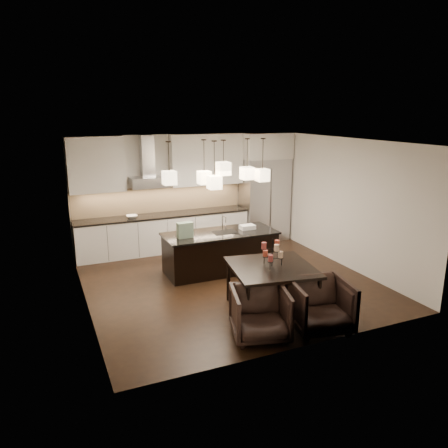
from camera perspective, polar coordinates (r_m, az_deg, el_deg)
name	(u,v)px	position (r m, az deg, el deg)	size (l,w,h in m)	color
floor	(228,282)	(8.93, 0.52, -7.52)	(5.50, 5.50, 0.02)	black
ceiling	(228,141)	(8.28, 0.56, 10.85)	(5.50, 5.50, 0.02)	white
wall_back	(183,191)	(11.02, -5.32, 4.36)	(5.50, 0.02, 2.80)	silver
wall_front	(309,256)	(6.17, 11.03, -4.16)	(5.50, 0.02, 2.80)	silver
wall_left	(80,229)	(7.82, -18.27, -0.61)	(0.02, 5.50, 2.80)	silver
wall_right	(343,202)	(9.92, 15.29, 2.74)	(0.02, 5.50, 2.80)	silver
refrigerator	(264,199)	(11.56, 5.27, 3.21)	(1.20, 0.72, 2.15)	#B7B7BA
fridge_panel	(265,146)	(11.37, 5.43, 10.14)	(1.26, 0.72, 0.65)	silver
lower_cabinets	(164,233)	(10.75, -7.81, -1.23)	(4.21, 0.62, 0.88)	silver
countertop	(164,215)	(10.64, -7.89, 1.16)	(4.21, 0.66, 0.04)	black
backsplash	(160,199)	(10.85, -8.39, 3.22)	(4.21, 0.02, 0.63)	tan
upper_cab_left	(96,165)	(10.27, -16.39, 7.45)	(1.25, 0.35, 1.25)	silver
upper_cab_right	(206,159)	(10.92, -2.31, 8.43)	(1.86, 0.35, 1.25)	silver
hood_canopy	(149,182)	(10.45, -9.71, 5.43)	(0.90, 0.52, 0.24)	#B7B7BA
hood_chimney	(147,156)	(10.48, -10.00, 8.75)	(0.30, 0.28, 0.96)	#B7B7BA
fruit_bowl	(132,217)	(10.41, -11.94, 0.96)	(0.26, 0.26, 0.06)	silver
island_body	(220,253)	(9.34, -0.50, -3.75)	(2.32, 0.93, 0.82)	black
island_top	(220,233)	(9.22, -0.50, -1.23)	(2.40, 1.00, 0.04)	black
faucet	(223,223)	(9.28, -0.20, 0.13)	(0.09, 0.22, 0.35)	silver
tote_bag	(185,230)	(8.85, -5.12, -0.78)	(0.32, 0.17, 0.32)	#184D28
food_container	(247,227)	(9.48, 3.07, -0.40)	(0.32, 0.22, 0.09)	silver
dining_table	(271,289)	(7.57, 6.18, -8.39)	(1.36, 1.36, 0.81)	black
candelabra	(272,253)	(7.35, 6.32, -3.75)	(0.39, 0.39, 0.48)	black
candle_a	(281,255)	(7.41, 7.41, -3.99)	(0.08, 0.08, 0.11)	beige
candle_b	(265,253)	(7.45, 5.41, -3.83)	(0.08, 0.08, 0.11)	#BF4730
candle_c	(271,258)	(7.22, 6.10, -4.46)	(0.08, 0.08, 0.11)	#A03B38
candle_d	(277,243)	(7.43, 6.95, -2.51)	(0.08, 0.08, 0.11)	#BF4730
candle_e	(264,246)	(7.28, 5.24, -2.83)	(0.08, 0.08, 0.11)	#A03B38
candle_f	(277,248)	(7.19, 6.90, -3.11)	(0.08, 0.08, 0.11)	beige
armchair_left	(260,314)	(6.74, 4.72, -11.58)	(0.83, 0.86, 0.78)	black
armchair_right	(320,305)	(7.08, 12.44, -10.33)	(0.88, 0.91, 0.82)	black
pendant_a	(169,178)	(8.41, -7.15, 6.00)	(0.24, 0.24, 0.26)	#FFE2AF
pendant_b	(204,178)	(8.90, -2.60, 6.08)	(0.24, 0.24, 0.26)	#FFE2AF
pendant_c	(223,169)	(8.72, -0.08, 7.25)	(0.24, 0.24, 0.26)	#FFE2AF
pendant_d	(247,173)	(9.21, 3.02, 6.65)	(0.24, 0.24, 0.26)	#FFE2AF
pendant_e	(262,175)	(9.29, 5.04, 6.39)	(0.24, 0.24, 0.26)	#FFE2AF
pendant_f	(214,182)	(8.54, -1.26, 5.46)	(0.24, 0.24, 0.26)	#FFE2AF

